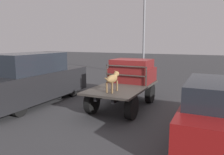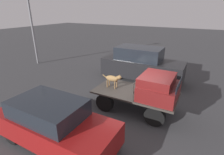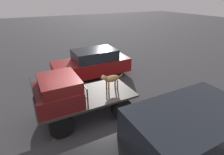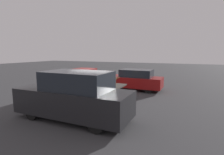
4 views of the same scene
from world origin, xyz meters
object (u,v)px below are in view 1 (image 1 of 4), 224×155
(light_pole_near, at_px, (144,11))
(dog, at_px, (113,79))
(parked_sedan, at_px, (219,110))
(parked_pickup_far, at_px, (34,79))
(flatbed_truck, at_px, (123,92))

(light_pole_near, bearing_deg, dog, -168.99)
(parked_sedan, distance_m, parked_pickup_far, 7.12)
(parked_pickup_far, bearing_deg, parked_sedan, -89.02)
(dog, height_order, parked_sedan, parked_sedan)
(flatbed_truck, height_order, light_pole_near, light_pole_near)
(light_pole_near, bearing_deg, parked_pickup_far, 168.72)
(flatbed_truck, distance_m, parked_sedan, 3.77)
(dog, bearing_deg, flatbed_truck, 16.62)
(light_pole_near, bearing_deg, flatbed_truck, -167.91)
(parked_sedan, xyz_separation_m, light_pole_near, (10.07, 5.20, 4.04))
(parked_sedan, bearing_deg, dog, 77.19)
(parked_sedan, bearing_deg, parked_pickup_far, 81.14)
(dog, relative_size, parked_sedan, 0.23)
(parked_sedan, xyz_separation_m, parked_pickup_far, (0.59, 7.09, 0.22))
(flatbed_truck, bearing_deg, parked_pickup_far, 105.63)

